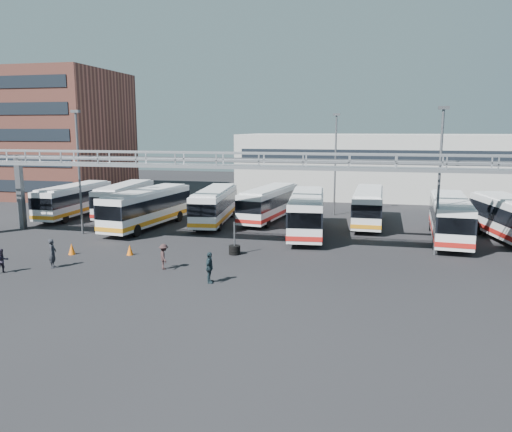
% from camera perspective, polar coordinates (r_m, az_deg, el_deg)
% --- Properties ---
extents(ground, '(140.00, 140.00, 0.00)m').
position_cam_1_polar(ground, '(31.00, -1.34, -6.40)').
color(ground, black).
rests_on(ground, ground).
extents(gantry, '(51.40, 5.15, 7.10)m').
position_cam_1_polar(gantry, '(35.62, 0.91, 4.77)').
color(gantry, '#94969C').
rests_on(gantry, ground).
extents(apartment_building, '(18.00, 15.00, 16.00)m').
position_cam_1_polar(apartment_building, '(71.85, -22.63, 8.63)').
color(apartment_building, brown).
rests_on(apartment_building, ground).
extents(warehouse, '(42.00, 14.00, 8.00)m').
position_cam_1_polar(warehouse, '(67.20, 16.77, 5.51)').
color(warehouse, '#9E9E99').
rests_on(warehouse, ground).
extents(light_pole_left, '(0.70, 0.35, 10.21)m').
position_cam_1_polar(light_pole_left, '(43.66, -19.61, 5.45)').
color(light_pole_left, '#4C4F54').
rests_on(light_pole_left, ground).
extents(light_pole_mid, '(0.70, 0.35, 10.21)m').
position_cam_1_polar(light_pole_mid, '(36.30, 20.25, 4.61)').
color(light_pole_mid, '#4C4F54').
rests_on(light_pole_mid, ground).
extents(light_pole_back, '(0.70, 0.35, 10.21)m').
position_cam_1_polar(light_pole_back, '(51.05, 9.07, 6.47)').
color(light_pole_back, '#4C4F54').
rests_on(light_pole_back, ground).
extents(bus_0, '(2.48, 10.58, 3.21)m').
position_cam_1_polar(bus_0, '(52.93, -20.07, 1.81)').
color(bus_0, silver).
rests_on(bus_0, ground).
extents(bus_1, '(3.31, 10.76, 3.22)m').
position_cam_1_polar(bus_1, '(52.16, -14.76, 1.98)').
color(bus_1, silver).
rests_on(bus_1, ground).
extents(bus_2, '(4.04, 11.56, 3.44)m').
position_cam_1_polar(bus_2, '(45.23, -12.34, 1.05)').
color(bus_2, silver).
rests_on(bus_2, ground).
extents(bus_3, '(3.51, 10.87, 3.24)m').
position_cam_1_polar(bus_3, '(46.37, -4.76, 1.33)').
color(bus_3, silver).
rests_on(bus_3, ground).
extents(bus_4, '(4.06, 10.82, 3.21)m').
position_cam_1_polar(bus_4, '(47.62, 1.50, 1.56)').
color(bus_4, silver).
rests_on(bus_4, ground).
extents(bus_5, '(3.63, 11.64, 3.48)m').
position_cam_1_polar(bus_5, '(41.49, 5.84, 0.47)').
color(bus_5, silver).
rests_on(bus_5, ground).
extents(bus_6, '(2.80, 10.82, 3.27)m').
position_cam_1_polar(bus_6, '(46.68, 12.72, 1.19)').
color(bus_6, silver).
rests_on(bus_6, ground).
extents(bus_7, '(3.50, 11.54, 3.46)m').
position_cam_1_polar(bus_7, '(41.97, 21.27, -0.07)').
color(bus_7, silver).
rests_on(bus_7, ground).
extents(pedestrian_a, '(0.64, 0.79, 1.86)m').
position_cam_1_polar(pedestrian_a, '(34.23, -22.22, -3.96)').
color(pedestrian_a, black).
rests_on(pedestrian_a, ground).
extents(pedestrian_b, '(0.87, 0.94, 1.54)m').
position_cam_1_polar(pedestrian_b, '(34.23, -27.01, -4.60)').
color(pedestrian_b, '#2A2331').
rests_on(pedestrian_b, ground).
extents(pedestrian_c, '(1.05, 1.21, 1.62)m').
position_cam_1_polar(pedestrian_c, '(31.89, -10.48, -4.58)').
color(pedestrian_c, '#2D1E1F').
rests_on(pedestrian_c, ground).
extents(pedestrian_d, '(0.49, 1.08, 1.81)m').
position_cam_1_polar(pedestrian_d, '(28.72, -5.34, -5.90)').
color(pedestrian_d, '#1B2B31').
rests_on(pedestrian_d, ground).
extents(cone_left, '(0.57, 0.57, 0.78)m').
position_cam_1_polar(cone_left, '(37.39, -20.31, -3.55)').
color(cone_left, '#D65C0B').
rests_on(cone_left, ground).
extents(cone_right, '(0.59, 0.59, 0.73)m').
position_cam_1_polar(cone_right, '(36.03, -14.22, -3.77)').
color(cone_right, '#D65C0B').
rests_on(cone_right, ground).
extents(tire_stack, '(0.81, 0.81, 2.31)m').
position_cam_1_polar(tire_stack, '(35.12, -2.47, -3.78)').
color(tire_stack, black).
rests_on(tire_stack, ground).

